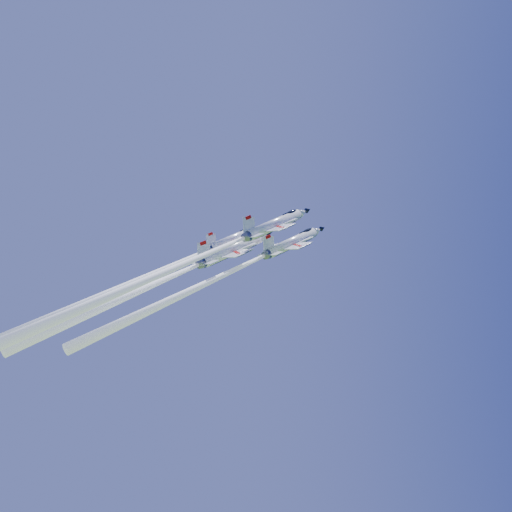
{
  "coord_description": "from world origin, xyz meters",
  "views": [
    {
      "loc": [
        -5.87,
        -99.95,
        70.55
      ],
      "look_at": [
        0.0,
        0.0,
        99.85
      ],
      "focal_mm": 40.0,
      "sensor_mm": 36.0,
      "label": 1
    }
  ],
  "objects": [
    {
      "name": "jet_left",
      "position": [
        -18.12,
        -3.69,
        95.3
      ],
      "size": [
        34.2,
        25.71,
        36.38
      ],
      "rotation": [
        0.53,
        0.21,
        -0.94
      ],
      "color": "white"
    },
    {
      "name": "jet_right",
      "position": [
        -13.04,
        -14.75,
        93.58
      ],
      "size": [
        39.1,
        29.41,
        41.65
      ],
      "rotation": [
        0.53,
        0.21,
        -0.94
      ],
      "color": "white"
    },
    {
      "name": "jet_lead",
      "position": [
        -5.93,
        -4.58,
        94.98
      ],
      "size": [
        34.87,
        25.91,
        36.24
      ],
      "rotation": [
        0.53,
        0.21,
        -0.94
      ],
      "color": "white"
    },
    {
      "name": "jet_slot",
      "position": [
        -15.5,
        -6.7,
        93.63
      ],
      "size": [
        33.51,
        24.57,
        33.91
      ],
      "rotation": [
        0.53,
        0.21,
        -0.94
      ],
      "color": "white"
    }
  ]
}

